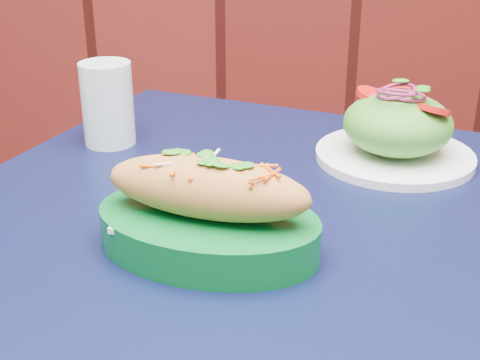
{
  "coord_description": "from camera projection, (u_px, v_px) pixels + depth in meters",
  "views": [
    {
      "loc": [
        0.21,
        0.99,
        1.11
      ],
      "look_at": [
        0.16,
        1.66,
        0.81
      ],
      "focal_mm": 50.0,
      "sensor_mm": 36.0,
      "label": 1
    }
  ],
  "objects": [
    {
      "name": "salad_plate",
      "position": [
        397.0,
        130.0,
        0.93
      ],
      "size": [
        0.22,
        0.22,
        0.11
      ],
      "rotation": [
        0.0,
        0.0,
        0.26
      ],
      "color": "white",
      "rests_on": "cafe_table"
    },
    {
      "name": "banh_mi_basket",
      "position": [
        208.0,
        212.0,
        0.7
      ],
      "size": [
        0.27,
        0.21,
        0.11
      ],
      "rotation": [
        0.0,
        0.0,
        -0.25
      ],
      "color": "#065E22",
      "rests_on": "cafe_table"
    },
    {
      "name": "cafe_table",
      "position": [
        267.0,
        280.0,
        0.82
      ],
      "size": [
        1.01,
        1.01,
        0.75
      ],
      "rotation": [
        0.0,
        0.0,
        -0.33
      ],
      "color": "black",
      "rests_on": "ground"
    },
    {
      "name": "water_glass",
      "position": [
        108.0,
        104.0,
        0.98
      ],
      "size": [
        0.08,
        0.08,
        0.12
      ],
      "primitive_type": "cylinder",
      "color": "silver",
      "rests_on": "cafe_table"
    }
  ]
}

